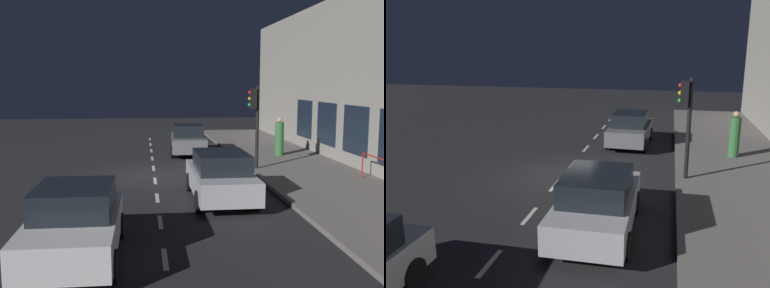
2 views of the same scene
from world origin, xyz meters
The scene contains 10 objects.
ground_plane centered at (0.00, 0.00, 0.00)m, with size 60.00×60.00×0.00m, color #232326.
sidewalk centered at (6.25, 0.00, 0.07)m, with size 4.50×32.00×0.15m.
building_facade centered at (8.80, 0.00, 3.85)m, with size 0.65×32.00×7.73m.
lane_centre_line centered at (0.00, -1.00, 0.00)m, with size 0.12×27.20×0.01m.
traffic_light centered at (4.21, 0.34, 2.52)m, with size 0.49×0.32×3.46m.
parked_car_0 centered at (2.01, -4.09, 0.79)m, with size 1.92×4.24×1.58m.
parked_car_1 centered at (-1.90, -8.57, 0.79)m, with size 1.94×3.91×1.58m.
parked_car_2 centered at (1.91, 5.35, 0.79)m, with size 1.97×4.10×1.58m.
pedestrian_0 centered at (6.33, 3.66, 1.02)m, with size 0.60×0.60×1.89m.
red_railing centered at (7.86, -3.07, 0.88)m, with size 0.05×2.28×0.97m.
Camera 1 is at (-0.42, -18.05, 3.75)m, focal length 42.18 mm.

